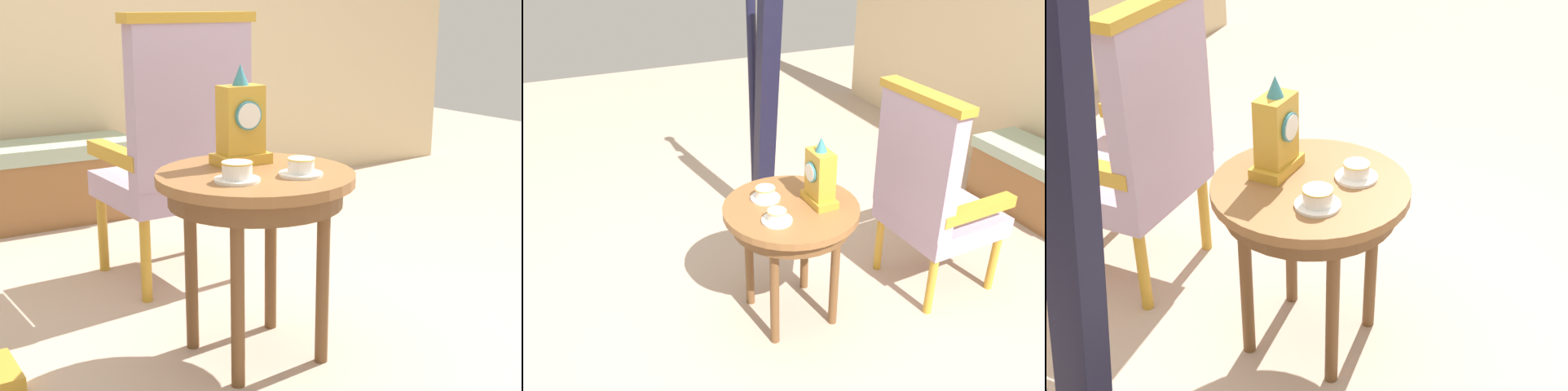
{
  "view_description": "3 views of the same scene",
  "coord_description": "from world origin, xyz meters",
  "views": [
    {
      "loc": [
        -1.17,
        -2.05,
        1.18
      ],
      "look_at": [
        0.1,
        0.03,
        0.55
      ],
      "focal_mm": 51.4,
      "sensor_mm": 36.0,
      "label": 1
    },
    {
      "loc": [
        2.01,
        -0.98,
        1.9
      ],
      "look_at": [
        0.01,
        -0.05,
        0.69
      ],
      "focal_mm": 36.93,
      "sensor_mm": 36.0,
      "label": 2
    },
    {
      "loc": [
        -1.82,
        -0.96,
        1.84
      ],
      "look_at": [
        0.01,
        -0.03,
        0.61
      ],
      "focal_mm": 51.47,
      "sensor_mm": 36.0,
      "label": 3
    }
  ],
  "objects": [
    {
      "name": "armchair",
      "position": [
        0.12,
        0.73,
        0.59
      ],
      "size": [
        0.57,
        0.56,
        1.14
      ],
      "color": "#B299B7",
      "rests_on": "ground"
    },
    {
      "name": "teacup_left",
      "position": [
        -0.07,
        -0.11,
        0.67
      ],
      "size": [
        0.14,
        0.14,
        0.06
      ],
      "color": "white",
      "rests_on": "side_table"
    },
    {
      "name": "window_bench",
      "position": [
        -0.14,
        1.95,
        0.22
      ],
      "size": [
        1.03,
        0.4,
        0.44
      ],
      "color": "#9EB299",
      "rests_on": "ground"
    },
    {
      "name": "teacup_right",
      "position": [
        0.14,
        -0.14,
        0.67
      ],
      "size": [
        0.14,
        0.14,
        0.06
      ],
      "color": "white",
      "rests_on": "side_table"
    },
    {
      "name": "mantel_clock",
      "position": [
        0.07,
        0.11,
        0.78
      ],
      "size": [
        0.19,
        0.11,
        0.34
      ],
      "color": "gold",
      "rests_on": "side_table"
    },
    {
      "name": "side_table",
      "position": [
        0.04,
        -0.03,
        0.56
      ],
      "size": [
        0.65,
        0.65,
        0.64
      ],
      "color": "brown",
      "rests_on": "ground"
    },
    {
      "name": "ground_plane",
      "position": [
        0.0,
        0.0,
        0.0
      ],
      "size": [
        10.0,
        10.0,
        0.0
      ],
      "primitive_type": "plane",
      "color": "#BCA38E"
    }
  ]
}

